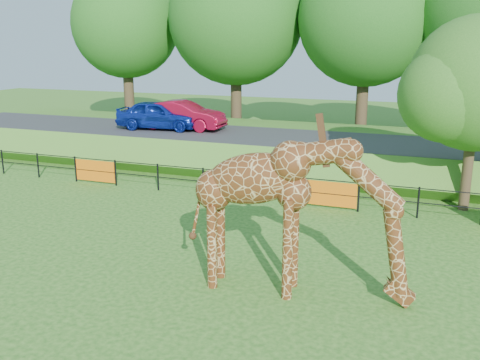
{
  "coord_description": "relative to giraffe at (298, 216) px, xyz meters",
  "views": [
    {
      "loc": [
        6.45,
        -10.35,
        5.85
      ],
      "look_at": [
        1.23,
        3.5,
        2.0
      ],
      "focal_mm": 40.0,
      "sensor_mm": 36.0,
      "label": 1
    }
  ],
  "objects": [
    {
      "name": "ground",
      "position": [
        -3.58,
        -1.12,
        -1.92
      ],
      "size": [
        90.0,
        90.0,
        0.0
      ],
      "primitive_type": "plane",
      "color": "#235C17",
      "rests_on": "ground"
    },
    {
      "name": "giraffe",
      "position": [
        0.0,
        0.0,
        0.0
      ],
      "size": [
        5.43,
        1.31,
        3.84
      ],
      "primitive_type": null,
      "rotation": [
        0.0,
        0.0,
        0.06
      ],
      "color": "#572C12",
      "rests_on": "ground"
    },
    {
      "name": "perimeter_fence",
      "position": [
        -3.58,
        6.88,
        -1.37
      ],
      "size": [
        28.07,
        0.1,
        1.1
      ],
      "primitive_type": null,
      "color": "black",
      "rests_on": "ground"
    },
    {
      "name": "embankment",
      "position": [
        -3.58,
        14.38,
        -1.27
      ],
      "size": [
        40.0,
        9.0,
        1.3
      ],
      "primitive_type": "cube",
      "color": "#235C17",
      "rests_on": "ground"
    },
    {
      "name": "road",
      "position": [
        -3.58,
        12.88,
        -0.56
      ],
      "size": [
        40.0,
        5.0,
        0.12
      ],
      "primitive_type": "cube",
      "color": "#28292B",
      "rests_on": "embankment"
    },
    {
      "name": "car_blue",
      "position": [
        -10.77,
        12.86,
        0.25
      ],
      "size": [
        4.55,
        2.23,
        1.5
      ],
      "primitive_type": "imported",
      "rotation": [
        0.0,
        0.0,
        1.68
      ],
      "color": "#1532B1",
      "rests_on": "road"
    },
    {
      "name": "car_red",
      "position": [
        -9.62,
        13.24,
        0.23
      ],
      "size": [
        4.49,
        1.65,
        1.47
      ],
      "primitive_type": "imported",
      "rotation": [
        0.0,
        0.0,
        1.59
      ],
      "color": "#A60B2B",
      "rests_on": "road"
    },
    {
      "name": "visitor",
      "position": [
        -3.35,
        8.92,
        -1.16
      ],
      "size": [
        0.64,
        0.5,
        1.53
      ],
      "primitive_type": "imported",
      "rotation": [
        0.0,
        0.0,
        3.41
      ],
      "color": "black",
      "rests_on": "ground"
    },
    {
      "name": "tree_east",
      "position": [
        4.02,
        8.51,
        2.36
      ],
      "size": [
        5.4,
        4.71,
        6.76
      ],
      "color": "#382A19",
      "rests_on": "ground"
    },
    {
      "name": "bg_tree_line",
      "position": [
        -1.69,
        20.88,
        5.27
      ],
      "size": [
        37.3,
        8.8,
        11.82
      ],
      "color": "#382A19",
      "rests_on": "ground"
    }
  ]
}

